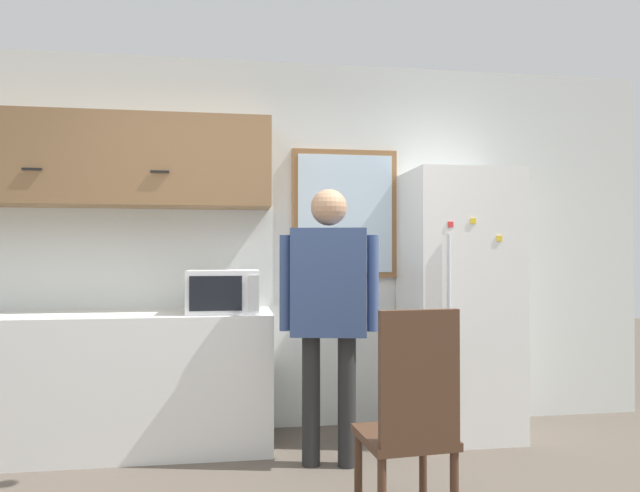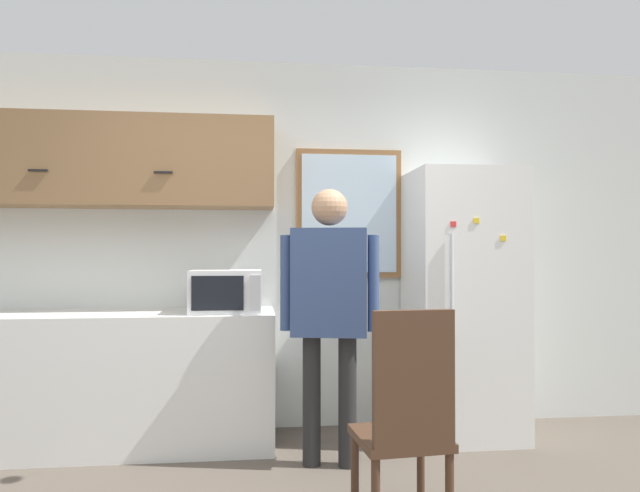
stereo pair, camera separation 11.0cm
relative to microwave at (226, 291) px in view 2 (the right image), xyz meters
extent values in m
cube|color=silver|center=(0.28, 0.40, 0.32)|extent=(6.00, 0.06, 2.70)
cube|color=silver|center=(-0.80, 0.05, -0.59)|extent=(2.24, 0.64, 0.89)
cube|color=olive|center=(-0.80, 0.19, 0.88)|extent=(2.24, 0.37, 0.61)
cube|color=black|center=(-1.19, -0.01, 0.78)|extent=(0.12, 0.01, 0.01)
cube|color=black|center=(-0.41, -0.01, 0.78)|extent=(0.12, 0.01, 0.01)
cube|color=white|center=(0.00, 0.00, 0.00)|extent=(0.47, 0.39, 0.28)
cube|color=black|center=(-0.04, -0.20, 0.00)|extent=(0.33, 0.01, 0.22)
cube|color=#B2B2B2|center=(0.20, -0.20, 0.00)|extent=(0.07, 0.01, 0.22)
cylinder|color=black|center=(0.53, -0.40, -0.64)|extent=(0.11, 0.11, 0.78)
cylinder|color=black|center=(0.75, -0.44, -0.64)|extent=(0.11, 0.11, 0.78)
cube|color=#384C7A|center=(0.64, -0.42, 0.08)|extent=(0.49, 0.31, 0.65)
sphere|color=tan|center=(0.64, -0.42, 0.53)|extent=(0.22, 0.22, 0.22)
cylinder|color=#384C7A|center=(0.38, -0.37, 0.07)|extent=(0.07, 0.07, 0.58)
cylinder|color=#384C7A|center=(0.90, -0.47, 0.07)|extent=(0.07, 0.07, 0.58)
cube|color=white|center=(1.65, 0.04, -0.10)|extent=(0.73, 0.64, 1.86)
cylinder|color=silver|center=(1.45, -0.30, 0.05)|extent=(0.02, 0.02, 0.65)
cube|color=red|center=(1.46, -0.29, 0.44)|extent=(0.04, 0.01, 0.04)
cube|color=yellow|center=(1.80, -0.29, 0.35)|extent=(0.04, 0.01, 0.04)
cube|color=yellow|center=(1.62, -0.29, 0.46)|extent=(0.04, 0.01, 0.04)
cube|color=#472D1E|center=(0.87, -1.21, -0.62)|extent=(0.44, 0.44, 0.04)
cylinder|color=#472D1E|center=(1.03, -1.03, -0.83)|extent=(0.04, 0.04, 0.39)
cylinder|color=#472D1E|center=(0.68, -1.06, -0.83)|extent=(0.04, 0.04, 0.39)
cube|color=#472D1E|center=(0.89, -1.40, -0.30)|extent=(0.37, 0.07, 0.60)
cube|color=olive|center=(0.89, 0.36, 0.55)|extent=(0.79, 0.04, 0.96)
cube|color=silver|center=(0.89, 0.34, 0.55)|extent=(0.71, 0.01, 0.88)
camera|label=1|loc=(0.09, -3.83, 0.25)|focal=32.00mm
camera|label=2|loc=(0.20, -3.84, 0.25)|focal=32.00mm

